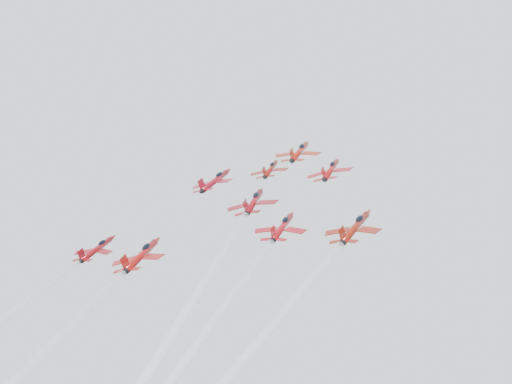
% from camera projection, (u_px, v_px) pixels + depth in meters
% --- Properties ---
extents(jet_lead, '(10.48, 12.96, 9.71)m').
position_uv_depth(jet_lead, '(300.00, 151.00, 157.05)').
color(jet_lead, '#A61E0F').
extents(jet_row2_left, '(10.19, 12.59, 9.44)m').
position_uv_depth(jet_row2_left, '(215.00, 180.00, 153.56)').
color(jet_row2_left, maroon).
extents(jet_row2_center, '(8.55, 10.57, 7.92)m').
position_uv_depth(jet_row2_center, '(271.00, 169.00, 150.29)').
color(jet_row2_center, maroon).
extents(jet_row2_right, '(9.40, 11.62, 8.70)m').
position_uv_depth(jet_row2_right, '(331.00, 169.00, 138.52)').
color(jet_row2_right, '#AD1013').
extents(jet_center, '(10.06, 89.29, 65.58)m').
position_uv_depth(jet_center, '(116.00, 351.00, 91.14)').
color(jet_center, maroon).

